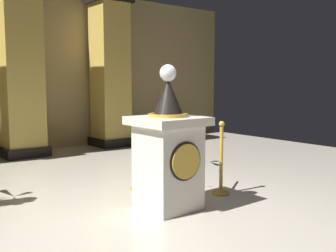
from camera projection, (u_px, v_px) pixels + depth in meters
name	position (u px, v px, depth m)	size (l,w,h in m)	color
ground_plane	(154.00, 212.00, 4.78)	(12.36, 12.36, 0.00)	beige
back_wall	(11.00, 68.00, 8.66)	(12.36, 0.16, 3.71)	tan
pedestal_clock	(168.00, 153.00, 4.82)	(0.80, 0.80, 1.77)	silver
stanchion_near	(221.00, 169.00, 5.48)	(0.24, 0.24, 1.03)	gold
stanchion_far	(138.00, 165.00, 5.67)	(0.24, 0.24, 1.06)	gold
velvet_rope	(179.00, 137.00, 5.53)	(0.87, 0.87, 0.22)	#591419
column_right	(110.00, 73.00, 9.55)	(0.89, 0.89, 3.56)	black
column_centre_rear	(20.00, 72.00, 8.22)	(0.93, 0.93, 3.56)	black
potted_palm_right	(173.00, 149.00, 7.26)	(0.79, 0.78, 1.06)	#4C3828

